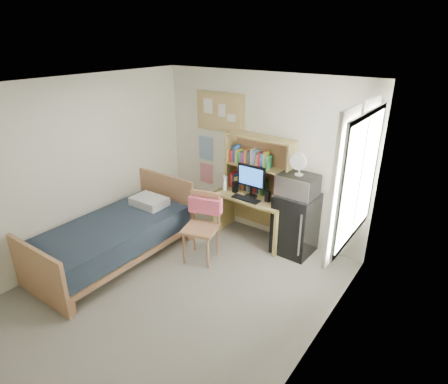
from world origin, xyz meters
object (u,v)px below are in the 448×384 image
Objects in this scene: bulletin_board at (220,112)px; monitor at (251,181)px; bed at (114,242)px; mini_fridge at (295,224)px; speaker_right at (268,197)px; speaker_left at (235,187)px; desk at (252,217)px; desk_chair at (200,228)px; desk_fan at (300,165)px; microwave at (298,185)px.

monitor is at bearing -23.27° from bulletin_board.
monitor is at bearing 52.49° from bed.
speaker_right is (-0.44, -0.09, 0.36)m from mini_fridge.
bed is 2.03m from speaker_left.
speaker_left is at bearing 59.62° from bed.
bulletin_board is 1.26m from speaker_left.
bulletin_board is 0.78× the size of desk.
mini_fridge is (1.03, 1.00, -0.04)m from desk_chair.
mini_fridge is at bearing -10.04° from bulletin_board.
microwave is at bearing 0.00° from desk_fan.
bulletin_board is 2.17m from mini_fridge.
monitor is at bearing 0.00° from speaker_left.
desk_chair is 1.91× the size of microwave.
bed is at bearing -131.84° from speaker_right.
bulletin_board reaches higher than speaker_left.
monitor reaches higher than speaker_left.
bed is at bearing -102.24° from bulletin_board.
bulletin_board is at bearing 171.45° from desk_fan.
bed is 12.19× the size of speaker_left.
monitor is (-0.74, -0.08, 0.54)m from mini_fridge.
speaker_right is 0.52m from microwave.
microwave is (0.44, 0.07, 0.27)m from speaker_right.
desk_fan is (1.04, 0.05, 0.56)m from speaker_left.
microwave reaches higher than bed.
microwave is at bearing -10.74° from bulletin_board.
desk_fan reaches higher than bed.
desk_chair is at bearing -133.65° from mini_fridge.
bed is 13.62× the size of speaker_right.
speaker_right is at bearing -166.12° from mini_fridge.
desk_fan reaches higher than desk_chair.
desk_chair reaches higher than bed.
bed is (-0.44, -2.05, -1.61)m from bulletin_board.
bed is at bearing -118.66° from speaker_left.
desk_chair is at bearing -105.37° from monitor.
mini_fridge is 0.92m from monitor.
mini_fridge is 5.18× the size of speaker_left.
bulletin_board is 3.14× the size of desk_fan.
bed is 2.23m from monitor.
desk_chair reaches higher than mini_fridge.
bulletin_board reaches higher than mini_fridge.
desk is 1.27m from desk_fan.
mini_fridge is at bearing 13.45° from speaker_right.
desk is 0.56m from speaker_left.
desk_chair is at bearing 37.24° from bed.
bed is at bearing -137.23° from desk_fan.
bulletin_board is 0.99× the size of mini_fridge.
speaker_right is (0.58, 0.90, 0.32)m from desk_chair.
desk_fan is (1.03, 0.98, 0.89)m from desk_chair.
speaker_right is (0.30, -0.01, -0.18)m from monitor.
microwave is (1.04, 0.05, 0.26)m from speaker_left.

